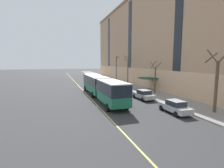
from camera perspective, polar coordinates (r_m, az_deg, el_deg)
ground_plane at (r=27.54m, az=-1.38°, el=-5.39°), size 260.00×260.00×0.00m
sidewalk at (r=34.11m, az=13.10°, el=-2.99°), size 5.67×160.00×0.15m
apartment_facade at (r=37.22m, az=28.41°, el=15.90°), size 15.20×110.00×24.36m
city_bus at (r=29.20m, az=-3.76°, el=-0.63°), size 3.05×19.59×3.48m
parked_car_navy_1 at (r=55.18m, az=-3.83°, el=1.77°), size 1.93×4.43×1.56m
parked_car_green_2 at (r=45.28m, az=-0.71°, el=0.59°), size 1.96×4.77×1.56m
parked_car_navy_3 at (r=38.32m, az=2.63°, el=-0.63°), size 1.93×4.71×1.56m
parked_car_silver_4 at (r=22.01m, az=19.79°, el=-6.96°), size 1.91×4.56×1.56m
parked_car_silver_5 at (r=28.61m, az=10.21°, el=-3.42°), size 2.15×4.63×1.56m
street_tree_near_corner at (r=23.44m, az=30.85°, el=0.65°), size 1.90×1.88×7.30m
street_tree_mid_block at (r=33.58m, az=13.88°, el=2.05°), size 1.49×1.39×6.16m
street_tree_far_uptown at (r=45.12m, az=5.18°, el=4.69°), size 1.92×1.93×7.55m
street_lamp at (r=45.80m, az=1.51°, el=5.40°), size 0.36×1.48×7.25m
lane_centerline at (r=29.88m, az=-7.23°, el=-4.43°), size 0.16×140.00×0.01m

